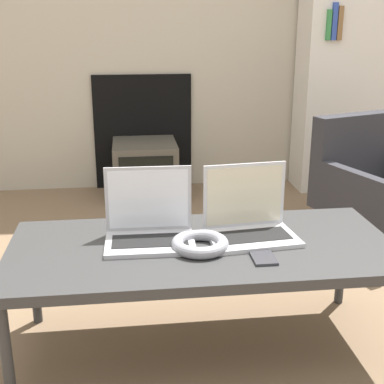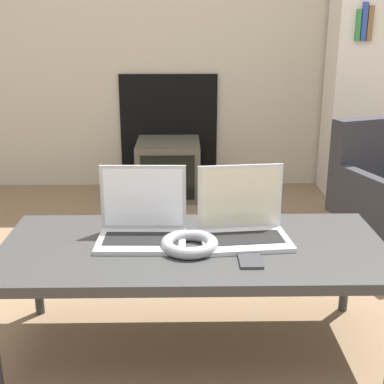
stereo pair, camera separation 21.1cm
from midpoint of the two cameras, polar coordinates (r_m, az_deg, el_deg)
The scene contains 9 objects.
ground_plane at distance 1.95m, azimuth -1.59°, elevation -18.67°, with size 14.00×14.00×0.00m, color #7A6047.
table at distance 1.87m, azimuth -2.11°, elevation -6.58°, with size 1.34×0.60×0.42m.
laptop_left at distance 1.89m, azimuth -7.77°, elevation -3.50°, with size 0.31×0.22×0.25m.
laptop_right at distance 1.92m, azimuth 2.99°, elevation -3.05°, with size 0.33×0.24×0.25m.
headphones at distance 1.82m, azimuth -2.47°, elevation -5.61°, with size 0.20×0.20×0.04m.
phone at distance 1.77m, azimuth 4.14°, elevation -6.93°, with size 0.07×0.13×0.01m.
tv at distance 3.64m, azimuth -6.68°, elevation 2.37°, with size 0.42×0.45×0.38m.
armchair at distance 3.03m, azimuth 17.15°, elevation 0.87°, with size 0.74×0.80×0.66m.
bookshelf at distance 3.86m, azimuth 15.48°, elevation 14.06°, with size 0.73×0.32×1.87m.
Camera 1 is at (-0.25, -1.55, 1.17)m, focal length 50.00 mm.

